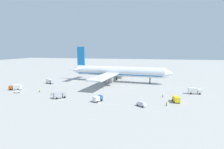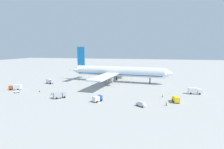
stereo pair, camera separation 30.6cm
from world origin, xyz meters
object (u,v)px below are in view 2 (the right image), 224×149
service_truck_1 (176,99)px  traffic_cone_0 (167,75)px  service_truck_5 (16,87)px  ground_worker_3 (163,96)px  service_truck_0 (50,81)px  ground_worker_2 (52,93)px  service_truck_3 (59,95)px  traffic_cone_1 (169,93)px  ground_worker_1 (39,91)px  ground_worker_0 (166,104)px  service_truck_2 (194,91)px  service_truck_4 (97,98)px  baggage_cart_0 (90,73)px  baggage_cart_1 (17,91)px  airliner (117,72)px  service_van (141,104)px

service_truck_1 → traffic_cone_0: service_truck_1 is taller
service_truck_5 → ground_worker_3: (80.76, 3.01, -0.78)m
service_truck_0 → ground_worker_2: service_truck_0 is taller
service_truck_3 → traffic_cone_1: size_ratio=10.56×
service_truck_3 → traffic_cone_0: 107.99m
ground_worker_1 → ground_worker_3: size_ratio=1.00×
service_truck_3 → service_truck_0: bearing=128.7°
traffic_cone_1 → ground_worker_0: bearing=-97.2°
service_truck_2 → traffic_cone_1: (-12.51, -1.80, -1.45)m
service_truck_5 → ground_worker_2: 27.14m
service_truck_4 → ground_worker_0: size_ratio=2.79×
service_truck_2 → ground_worker_3: bearing=-147.5°
service_truck_0 → baggage_cart_0: bearing=81.9°
service_truck_5 → traffic_cone_0: bearing=43.4°
service_truck_2 → service_truck_0: bearing=175.0°
ground_worker_0 → traffic_cone_1: 22.15m
service_truck_3 → traffic_cone_0: bearing=59.5°
baggage_cart_0 → traffic_cone_1: (68.06, -65.92, 0.01)m
service_truck_0 → traffic_cone_1: service_truck_0 is taller
service_truck_0 → ground_worker_1: 23.90m
service_truck_1 → baggage_cart_0: size_ratio=1.98×
baggage_cart_1 → ground_worker_0: 76.01m
service_truck_2 → service_truck_3: (-63.85, -23.16, -0.15)m
airliner → service_truck_5: (-50.61, -38.58, -5.71)m
traffic_cone_0 → traffic_cone_1: bearing=-92.7°
service_truck_2 → service_truck_3: size_ratio=1.16×
service_truck_0 → ground_worker_0: (73.28, -31.47, -0.78)m
service_truck_2 → ground_worker_0: bearing=-122.7°
airliner → service_truck_3: airliner is taller
traffic_cone_0 → ground_worker_2: bearing=-124.6°
traffic_cone_0 → service_truck_3: bearing=-120.5°
service_truck_0 → service_truck_4: service_truck_0 is taller
service_van → ground_worker_2: size_ratio=2.49×
service_truck_4 → baggage_cart_1: (-46.58, 5.45, -0.67)m
service_truck_2 → traffic_cone_1: bearing=-171.8°
service_truck_4 → service_truck_5: size_ratio=0.72×
baggage_cart_1 → traffic_cone_1: (78.64, 17.25, -0.49)m
service_truck_1 → baggage_cart_0: (-69.67, 81.56, -1.19)m
baggage_cart_1 → traffic_cone_0: (82.08, 88.95, -0.49)m
traffic_cone_1 → traffic_cone_0: bearing=87.3°
service_truck_1 → service_truck_5: size_ratio=0.77×
service_truck_4 → traffic_cone_1: bearing=35.3°
service_truck_3 → baggage_cart_1: service_truck_3 is taller
service_truck_5 → traffic_cone_0: 120.99m
ground_worker_2 → traffic_cone_0: (61.36, 89.09, -0.61)m
airliner → service_van: size_ratio=17.42×
service_van → traffic_cone_1: 28.04m
baggage_cart_1 → ground_worker_3: bearing=6.7°
ground_worker_1 → ground_worker_3: same height
baggage_cart_0 → service_truck_1: bearing=-49.5°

